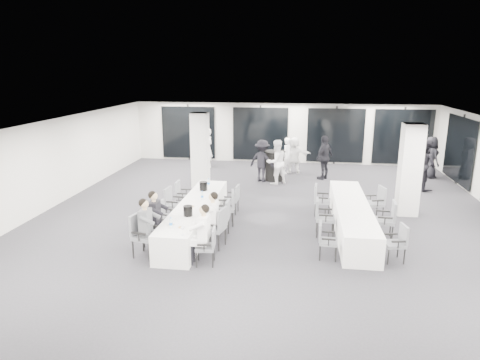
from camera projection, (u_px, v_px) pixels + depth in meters
The scene contains 43 objects.
room at pixel (299, 166), 13.46m from camera, with size 14.04×16.04×2.84m.
column_left at pixel (200, 150), 15.95m from camera, with size 0.60×0.60×2.80m, color silver.
column_right at pixel (410, 170), 12.90m from camera, with size 0.60×0.60×2.80m, color silver.
banquet_table_main at pixel (196, 216), 11.89m from camera, with size 0.90×5.00×0.75m, color silver.
banquet_table_side at pixel (352, 217), 11.86m from camera, with size 0.90×5.00×0.75m, color silver.
cocktail_table at pixel (275, 166), 17.10m from camera, with size 0.85×0.85×1.18m.
chair_main_left_near at pixel (142, 232), 10.15m from camera, with size 0.62×0.66×1.04m.
chair_main_left_second at pixel (151, 225), 10.77m from camera, with size 0.55×0.59×0.94m.
chair_main_left_mid at pixel (164, 214), 11.73m from camera, with size 0.52×0.55×0.86m.
chair_main_left_fourth at pixel (173, 202), 12.56m from camera, with size 0.54×0.59×0.99m.
chair_main_left_far at pixel (182, 194), 13.49m from camera, with size 0.48×0.53×0.93m.
chair_main_right_near at pixel (208, 244), 9.72m from camera, with size 0.48×0.52×0.87m.
chair_main_right_second at pixel (217, 225), 10.62m from camera, with size 0.62×0.65×1.04m.
chair_main_right_mid at pixel (222, 216), 11.32m from camera, with size 0.52×0.58×1.01m.
chair_main_right_fourth at pixel (228, 206), 12.20m from camera, with size 0.59×0.63×1.00m.
chair_main_right_far at pixel (233, 197), 13.20m from camera, with size 0.48×0.52×0.89m.
chair_side_left_near at pixel (325, 238), 10.05m from camera, with size 0.46×0.51×0.87m.
chair_side_left_mid at pixel (322, 215), 11.41m from camera, with size 0.52×0.58×1.01m.
chair_side_left_far at pixel (320, 198), 13.01m from camera, with size 0.52×0.57×0.95m.
chair_side_right_near at pixel (398, 241), 9.88m from camera, with size 0.52×0.55×0.89m.
chair_side_right_mid at pixel (387, 218), 11.17m from camera, with size 0.56×0.61×1.03m.
chair_side_right_far at pixel (377, 200), 12.70m from camera, with size 0.60×0.63×0.98m.
seated_guest_a at pixel (148, 224), 10.05m from camera, with size 0.50×0.38×1.44m.
seated_guest_b at pixel (157, 215), 10.67m from camera, with size 0.50×0.38×1.44m.
seated_guest_c at pixel (201, 231), 9.65m from camera, with size 0.50×0.38×1.44m.
seated_guest_d at pixel (210, 216), 10.61m from camera, with size 0.50×0.38×1.44m.
standing_guest_a at pixel (288, 153), 18.18m from camera, with size 0.63×0.51×1.73m, color white.
standing_guest_b at pixel (276, 159), 16.44m from camera, with size 0.95×0.58×1.96m, color white.
standing_guest_c at pixel (262, 158), 16.83m from camera, with size 1.22×0.62×1.89m, color black.
standing_guest_d at pixel (325, 155), 17.14m from camera, with size 1.20×0.67×2.03m, color black.
standing_guest_e at pixel (431, 155), 17.42m from camera, with size 0.93×0.57×1.92m, color black.
standing_guest_f at pixel (294, 153), 18.25m from camera, with size 1.62×0.62×1.76m, color white.
standing_guest_g at pixel (207, 145), 19.25m from camera, with size 0.73×0.59×2.00m, color white.
standing_guest_h at pixel (425, 161), 15.65m from camera, with size 1.03×0.63×2.14m, color black.
ice_bucket_near at pixel (188, 211), 10.78m from camera, with size 0.23×0.23×0.26m, color black.
ice_bucket_far at pixel (203, 186), 13.03m from camera, with size 0.24×0.24×0.27m, color black.
water_bottle_a at pixel (171, 223), 9.98m from camera, with size 0.08×0.08×0.24m, color silver.
water_bottle_b at pixel (202, 196), 12.13m from camera, with size 0.07×0.07×0.23m, color silver.
water_bottle_c at pixel (209, 183), 13.51m from camera, with size 0.07×0.07×0.23m, color silver.
plate_a at pixel (171, 225), 10.17m from camera, with size 0.19×0.19×0.03m.
plate_b at pixel (181, 227), 9.99m from camera, with size 0.22×0.22×0.03m.
plate_c at pixel (192, 206), 11.51m from camera, with size 0.22×0.22×0.03m.
wine_glass at pixel (182, 228), 9.52m from camera, with size 0.08×0.08×0.22m.
Camera 1 is at (0.87, -12.15, 4.37)m, focal length 32.00 mm.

